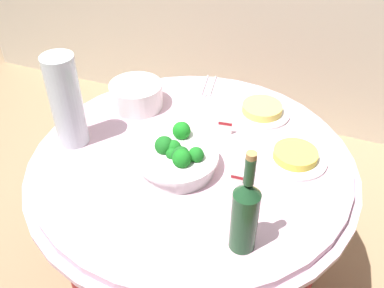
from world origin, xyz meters
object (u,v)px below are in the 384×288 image
object	(u,v)px
decorative_fruit_vase	(67,107)
food_plate_noodles	(262,110)
plate_stack	(136,95)
label_placard_front	(225,126)
food_plate_fried_egg	(295,157)
label_placard_mid	(239,180)
serving_tongs	(208,86)
wine_bottle	(245,214)
broccoli_bowl	(177,158)

from	to	relation	value
decorative_fruit_vase	food_plate_noodles	bearing A→B (deg)	34.83
plate_stack	label_placard_front	distance (m)	0.39
food_plate_fried_egg	label_placard_mid	bearing A→B (deg)	-125.78
serving_tongs	food_plate_noodles	distance (m)	0.29
serving_tongs	label_placard_front	world-z (taller)	label_placard_front
plate_stack	food_plate_fried_egg	world-z (taller)	plate_stack
decorative_fruit_vase	label_placard_mid	xyz separation A→B (m)	(0.63, -0.01, -0.12)
decorative_fruit_vase	label_placard_front	distance (m)	0.57
decorative_fruit_vase	label_placard_front	world-z (taller)	decorative_fruit_vase
decorative_fruit_vase	label_placard_mid	bearing A→B (deg)	-1.37
serving_tongs	label_placard_front	bearing A→B (deg)	-59.66
wine_bottle	food_plate_fried_egg	world-z (taller)	wine_bottle
plate_stack	food_plate_fried_egg	bearing A→B (deg)	-8.94
broccoli_bowl	food_plate_noodles	world-z (taller)	broccoli_bowl
broccoli_bowl	label_placard_front	xyz separation A→B (m)	(0.09, 0.24, -0.01)
decorative_fruit_vase	label_placard_mid	world-z (taller)	decorative_fruit_vase
serving_tongs	wine_bottle	bearing A→B (deg)	-63.97
broccoli_bowl	food_plate_noodles	bearing A→B (deg)	65.51
food_plate_noodles	decorative_fruit_vase	bearing A→B (deg)	-145.17
food_plate_noodles	food_plate_fried_egg	world-z (taller)	food_plate_noodles
label_placard_front	broccoli_bowl	bearing A→B (deg)	-110.70
label_placard_mid	food_plate_fried_egg	bearing A→B (deg)	54.22
plate_stack	food_plate_fried_egg	size ratio (longest dim) A/B	0.95
decorative_fruit_vase	serving_tongs	distance (m)	0.64
decorative_fruit_vase	food_plate_noodles	distance (m)	0.74
decorative_fruit_vase	food_plate_fried_egg	xyz separation A→B (m)	(0.77, 0.18, -0.13)
serving_tongs	food_plate_noodles	world-z (taller)	food_plate_noodles
decorative_fruit_vase	serving_tongs	size ratio (longest dim) A/B	2.03
broccoli_bowl	food_plate_fried_egg	size ratio (longest dim) A/B	1.27
label_placard_mid	food_plate_noodles	bearing A→B (deg)	94.32
broccoli_bowl	serving_tongs	distance (m)	0.53
broccoli_bowl	label_placard_front	size ratio (longest dim) A/B	5.09
food_plate_noodles	label_placard_mid	bearing A→B (deg)	-85.68
label_placard_front	serving_tongs	bearing A→B (deg)	120.34
plate_stack	food_plate_noodles	size ratio (longest dim) A/B	0.95
broccoli_bowl	decorative_fruit_vase	xyz separation A→B (m)	(-0.41, -0.00, 0.11)
label_placard_mid	serving_tongs	bearing A→B (deg)	118.60
food_plate_fried_egg	label_placard_front	bearing A→B (deg)	167.68
food_plate_fried_egg	food_plate_noodles	bearing A→B (deg)	127.27
decorative_fruit_vase	label_placard_front	xyz separation A→B (m)	(0.50, 0.24, -0.12)
plate_stack	serving_tongs	size ratio (longest dim) A/B	1.25
plate_stack	wine_bottle	world-z (taller)	wine_bottle
plate_stack	food_plate_fried_egg	xyz separation A→B (m)	(0.66, -0.10, -0.03)
label_placard_mid	decorative_fruit_vase	bearing A→B (deg)	178.63
wine_bottle	food_plate_fried_egg	xyz separation A→B (m)	(0.07, 0.41, -0.11)
plate_stack	decorative_fruit_vase	size ratio (longest dim) A/B	0.62
decorative_fruit_vase	label_placard_front	bearing A→B (deg)	25.99
serving_tongs	food_plate_fried_egg	bearing A→B (deg)	-38.20
plate_stack	label_placard_front	bearing A→B (deg)	-6.53
wine_bottle	plate_stack	bearing A→B (deg)	138.82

